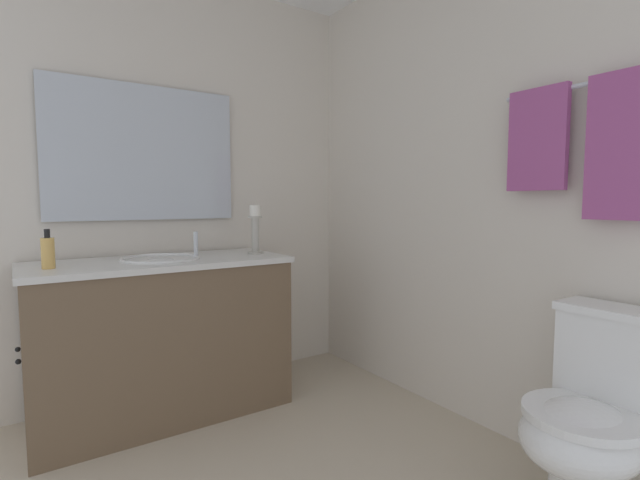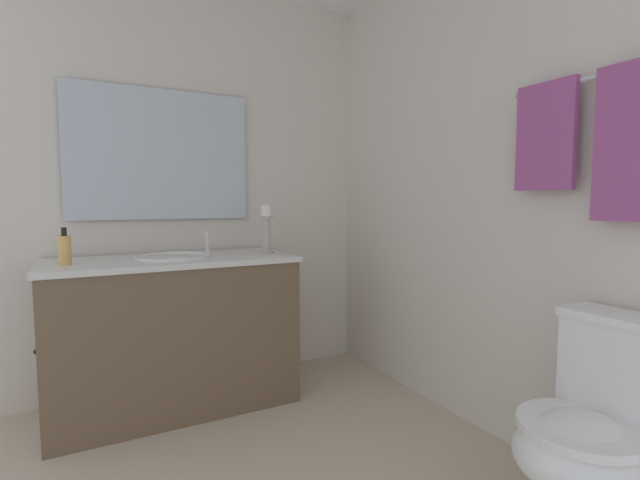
% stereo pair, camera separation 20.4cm
% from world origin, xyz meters
% --- Properties ---
extents(wall_back, '(2.56, 0.04, 2.45)m').
position_xyz_m(wall_back, '(0.00, 1.15, 1.23)').
color(wall_back, silver).
rests_on(wall_back, ground).
extents(wall_left, '(0.04, 2.29, 2.45)m').
position_xyz_m(wall_left, '(-1.28, 0.00, 1.23)').
color(wall_left, silver).
rests_on(wall_left, ground).
extents(vanity_cabinet, '(0.58, 1.30, 0.83)m').
position_xyz_m(vanity_cabinet, '(-0.96, -0.17, 0.42)').
color(vanity_cabinet, brown).
rests_on(vanity_cabinet, ground).
extents(sink_basin, '(0.40, 0.40, 0.24)m').
position_xyz_m(sink_basin, '(-0.96, -0.17, 0.79)').
color(sink_basin, white).
rests_on(sink_basin, vanity_cabinet).
extents(mirror, '(0.02, 1.03, 0.76)m').
position_xyz_m(mirror, '(-1.24, -0.17, 1.41)').
color(mirror, silver).
extents(candle_holder_tall, '(0.09, 0.09, 0.28)m').
position_xyz_m(candle_holder_tall, '(-0.92, 0.36, 0.98)').
color(candle_holder_tall, '#B7B2A5').
rests_on(candle_holder_tall, vanity_cabinet).
extents(soap_bottle, '(0.06, 0.06, 0.18)m').
position_xyz_m(soap_bottle, '(-0.91, -0.68, 0.91)').
color(soap_bottle, '#E5B259').
rests_on(soap_bottle, vanity_cabinet).
extents(toilet, '(0.39, 0.54, 0.75)m').
position_xyz_m(toilet, '(0.73, 0.86, 0.37)').
color(toilet, white).
rests_on(toilet, ground).
extents(towel_bar, '(0.64, 0.02, 0.02)m').
position_xyz_m(towel_bar, '(0.52, 1.09, 1.60)').
color(towel_bar, silver).
extents(towel_near_vanity, '(0.26, 0.03, 0.43)m').
position_xyz_m(towel_near_vanity, '(0.36, 1.07, 1.40)').
color(towel_near_vanity, '#A54C8C').
rests_on(towel_near_vanity, towel_bar).
extents(towel_center, '(0.23, 0.03, 0.55)m').
position_xyz_m(towel_center, '(0.68, 1.07, 1.34)').
color(towel_center, '#A54C8C').
rests_on(towel_center, towel_bar).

